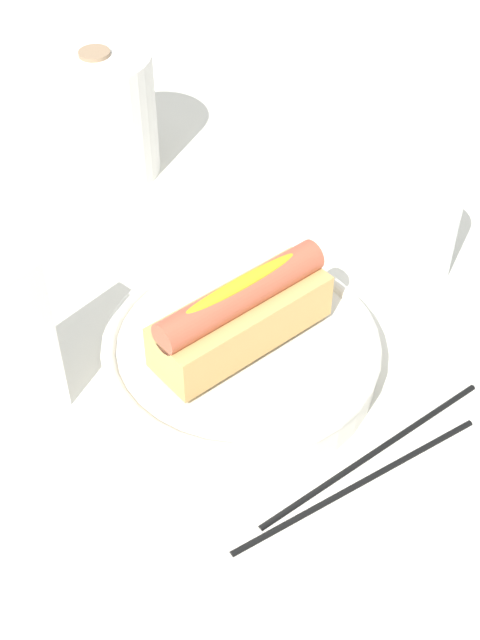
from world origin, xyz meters
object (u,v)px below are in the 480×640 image
water_glass (419,232)px  hotdog_front (240,313)px  serving_bowl (240,353)px  paper_towel_roll (102,114)px  chopstick_near (374,451)px  chopstick_far (359,483)px

water_glass → hotdog_front: bearing=177.7°
serving_bowl → hotdog_front: (-0.00, -0.00, 0.05)m
hotdog_front → paper_towel_roll: 0.32m
hotdog_front → water_glass: size_ratio=1.68×
serving_bowl → paper_towel_roll: 0.32m
chopstick_near → water_glass: bearing=37.5°
chopstick_far → paper_towel_roll: bearing=87.4°
serving_bowl → paper_towel_roll: size_ratio=1.68×
water_glass → paper_towel_roll: (-0.12, 0.32, 0.02)m
serving_bowl → hotdog_front: 0.05m
serving_bowl → chopstick_near: (0.02, -0.13, -0.02)m
serving_bowl → chopstick_far: bearing=-94.0°
serving_bowl → chopstick_near: bearing=-81.4°
paper_towel_roll → serving_bowl: bearing=-105.5°
water_glass → paper_towel_roll: paper_towel_roll is taller
paper_towel_roll → water_glass: bearing=-69.2°
hotdog_front → paper_towel_roll: bearing=74.5°
hotdog_front → chopstick_near: bearing=-81.4°
chopstick_near → paper_towel_roll: bearing=85.7°
serving_bowl → chopstick_far: size_ratio=1.02×
hotdog_front → chopstick_near: size_ratio=0.69×
hotdog_front → water_glass: 0.21m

